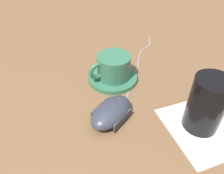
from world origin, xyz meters
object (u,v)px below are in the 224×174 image
object	(u,v)px
coffee_cup	(113,66)
drinking_glass	(207,104)
computer_mouse	(111,112)
saucer	(113,77)

from	to	relation	value
coffee_cup	drinking_glass	world-z (taller)	drinking_glass
computer_mouse	coffee_cup	bearing A→B (deg)	77.99
saucer	computer_mouse	xyz separation A→B (m)	(-0.03, -0.13, 0.01)
coffee_cup	computer_mouse	bearing A→B (deg)	-102.01
saucer	computer_mouse	distance (m)	0.14
saucer	coffee_cup	xyz separation A→B (m)	(0.00, -0.00, 0.04)
saucer	computer_mouse	bearing A→B (deg)	-101.58
saucer	drinking_glass	world-z (taller)	drinking_glass
saucer	coffee_cup	world-z (taller)	coffee_cup
saucer	drinking_glass	bearing A→B (deg)	-51.12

